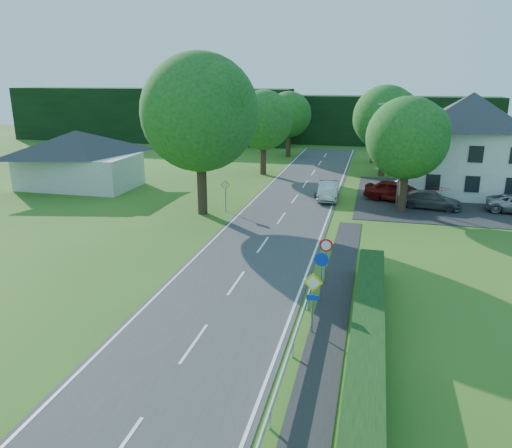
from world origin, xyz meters
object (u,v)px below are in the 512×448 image
(streetlight, at_px, (399,149))
(parasol, at_px, (441,197))
(motorcycle, at_px, (316,195))
(parked_car_grey, at_px, (431,200))
(parked_car_silver_a, at_px, (408,190))
(moving_car, at_px, (328,191))
(parked_car_red, at_px, (395,191))

(streetlight, bearing_deg, parasol, -3.44)
(motorcycle, xyz_separation_m, parked_car_grey, (8.91, -0.33, 0.22))
(motorcycle, xyz_separation_m, parked_car_silver_a, (7.34, 2.83, 0.22))
(streetlight, distance_m, parked_car_silver_a, 4.73)
(parked_car_grey, bearing_deg, streetlight, 90.24)
(parked_car_grey, bearing_deg, motorcycle, 98.55)
(streetlight, relative_size, parked_car_silver_a, 1.95)
(moving_car, xyz_separation_m, motorcycle, (-0.90, -0.68, -0.29))
(moving_car, bearing_deg, parasol, -7.47)
(streetlight, height_order, parked_car_red, streetlight)
(parasol, bearing_deg, parked_car_grey, -158.84)
(motorcycle, xyz_separation_m, parasol, (9.65, -0.05, 0.40))
(motorcycle, height_order, parked_car_silver_a, parked_car_silver_a)
(moving_car, height_order, parked_car_silver_a, moving_car)
(motorcycle, distance_m, parked_car_grey, 8.92)
(motorcycle, bearing_deg, parked_car_silver_a, 7.41)
(streetlight, height_order, parked_car_grey, streetlight)
(moving_car, bearing_deg, parked_car_red, 5.67)
(moving_car, xyz_separation_m, parked_car_silver_a, (6.44, 2.15, -0.07))
(parked_car_red, bearing_deg, motorcycle, 119.37)
(motorcycle, distance_m, parked_car_silver_a, 7.87)
(streetlight, height_order, parasol, streetlight)
(motorcycle, relative_size, parked_car_silver_a, 0.42)
(streetlight, height_order, motorcycle, streetlight)
(parked_car_red, bearing_deg, parked_car_silver_a, -22.51)
(parasol, bearing_deg, parked_car_red, 155.98)
(streetlight, xyz_separation_m, parked_car_silver_a, (1.08, 2.67, -3.75))
(streetlight, xyz_separation_m, motorcycle, (-6.26, -0.15, -3.97))
(streetlight, relative_size, parked_car_red, 1.64)
(streetlight, relative_size, parked_car_grey, 1.74)
(parked_car_silver_a, distance_m, parked_car_grey, 3.53)
(moving_car, height_order, motorcycle, moving_car)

